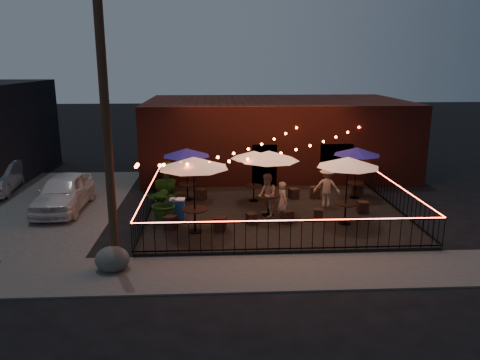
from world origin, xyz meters
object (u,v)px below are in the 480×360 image
object	(u,v)px
utility_pole	(107,136)
cafe_table_0	(193,164)
cafe_table_1	(186,153)
cafe_table_5	(357,152)
boulder	(112,259)
cafe_table_2	(269,156)
cooler	(177,208)
cafe_table_3	(254,155)
cafe_table_4	(348,163)

from	to	relation	value
utility_pole	cafe_table_0	world-z (taller)	utility_pole
cafe_table_1	cafe_table_5	bearing A→B (deg)	-0.79
cafe_table_1	boulder	size ratio (longest dim) A/B	2.74
cafe_table_2	cafe_table_5	world-z (taller)	cafe_table_2
cafe_table_5	boulder	world-z (taller)	cafe_table_5
utility_pole	cafe_table_0	bearing A→B (deg)	47.46
cafe_table_0	cooler	bearing A→B (deg)	115.34
cafe_table_2	cafe_table_3	distance (m)	2.05
cafe_table_0	cafe_table_1	distance (m)	4.08
utility_pole	cafe_table_2	xyz separation A→B (m)	(5.09, 4.21, -1.49)
cafe_table_1	cafe_table_4	distance (m)	6.97
cafe_table_0	utility_pole	bearing A→B (deg)	-132.54
cafe_table_3	cafe_table_1	bearing A→B (deg)	173.21
cafe_table_2	cooler	world-z (taller)	cafe_table_2
cafe_table_2	boulder	distance (m)	7.15
cafe_table_0	cooler	distance (m)	2.71
utility_pole	cafe_table_5	world-z (taller)	utility_pole
cafe_table_2	boulder	xyz separation A→B (m)	(-5.13, -4.50, -2.14)
cafe_table_4	boulder	xyz separation A→B (m)	(-7.88, -3.37, -2.10)
cafe_table_2	cafe_table_3	xyz separation A→B (m)	(-0.41, 1.98, -0.34)
cafe_table_1	cooler	distance (m)	3.01
utility_pole	cafe_table_0	distance (m)	3.66
utility_pole	cafe_table_2	size ratio (longest dim) A/B	2.90
cafe_table_0	cafe_table_5	distance (m)	7.96
cafe_table_3	cafe_table_4	world-z (taller)	cafe_table_4
cafe_table_2	cafe_table_5	size ratio (longest dim) A/B	1.21
cafe_table_1	boulder	distance (m)	7.31
cafe_table_1	cooler	bearing A→B (deg)	-95.76
cafe_table_1	utility_pole	bearing A→B (deg)	-105.46
boulder	cafe_table_0	bearing A→B (deg)	50.16
utility_pole	cafe_table_5	xyz separation A→B (m)	(9.20, 6.43, -1.78)
cafe_table_3	boulder	size ratio (longest dim) A/B	2.32
cafe_table_1	cafe_table_3	size ratio (longest dim) A/B	1.18
utility_pole	boulder	distance (m)	3.64
cafe_table_1	boulder	bearing A→B (deg)	-105.09
cafe_table_0	cafe_table_3	world-z (taller)	cafe_table_0
cafe_table_3	cafe_table_4	bearing A→B (deg)	-44.52
boulder	cooler	bearing A→B (deg)	69.90
utility_pole	cafe_table_4	distance (m)	8.57
utility_pole	cafe_table_0	xyz separation A→B (m)	(2.29, 2.50, -1.37)
cafe_table_4	cooler	distance (m)	6.65
cafe_table_5	cafe_table_0	bearing A→B (deg)	-150.36
cafe_table_4	cafe_table_5	size ratio (longest dim) A/B	1.12
cooler	cafe_table_4	bearing A→B (deg)	-6.19
cafe_table_2	cafe_table_5	xyz separation A→B (m)	(4.11, 2.22, -0.29)
cafe_table_2	cafe_table_5	bearing A→B (deg)	28.42
cafe_table_3	cafe_table_5	distance (m)	4.52
cafe_table_0	cafe_table_2	bearing A→B (deg)	31.38
cafe_table_4	cooler	world-z (taller)	cafe_table_4
cafe_table_5	cafe_table_1	bearing A→B (deg)	179.21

